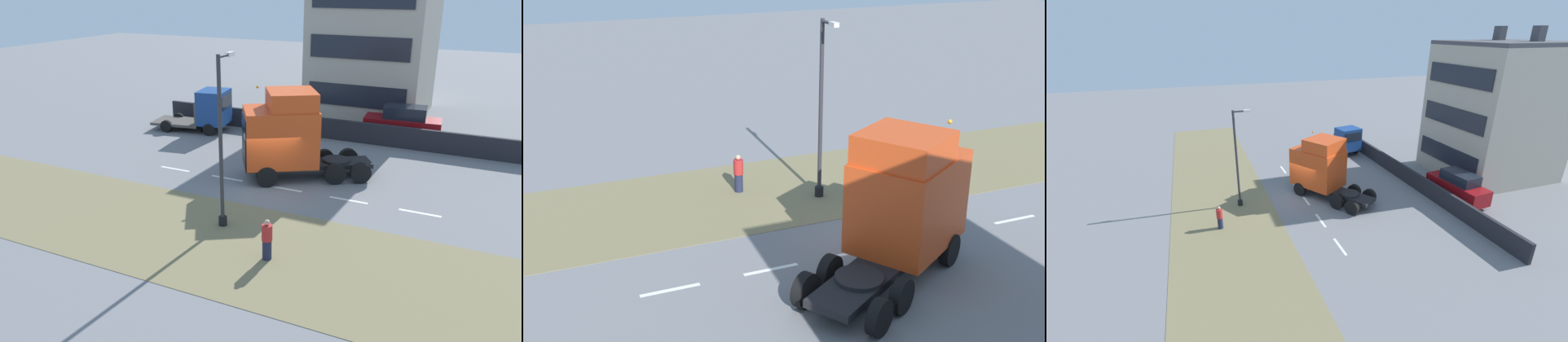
# 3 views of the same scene
# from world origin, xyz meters

# --- Properties ---
(ground_plane) EXTENTS (120.00, 120.00, 0.00)m
(ground_plane) POSITION_xyz_m (0.00, 0.00, 0.00)
(ground_plane) COLOR slate
(ground_plane) RESTS_ON ground
(grass_verge) EXTENTS (7.00, 44.00, 0.01)m
(grass_verge) POSITION_xyz_m (-6.00, 0.00, 0.01)
(grass_verge) COLOR olive
(grass_verge) RESTS_ON ground
(lane_markings) EXTENTS (0.16, 14.60, 0.00)m
(lane_markings) POSITION_xyz_m (0.00, -0.70, 0.00)
(lane_markings) COLOR white
(lane_markings) RESTS_ON ground
(lorry_cab) EXTENTS (5.45, 6.62, 4.64)m
(lorry_cab) POSITION_xyz_m (1.43, -0.11, 2.25)
(lorry_cab) COLOR black
(lorry_cab) RESTS_ON ground
(lamp_post) EXTENTS (1.29, 0.35, 6.96)m
(lamp_post) POSITION_xyz_m (-4.68, 0.04, 3.18)
(lamp_post) COLOR black
(lamp_post) RESTS_ON ground
(pedestrian) EXTENTS (0.39, 0.39, 1.57)m
(pedestrian) POSITION_xyz_m (-6.42, -2.75, 0.77)
(pedestrian) COLOR #1E233D
(pedestrian) RESTS_ON ground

